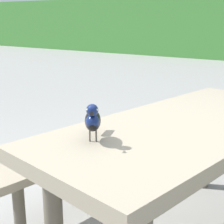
{
  "coord_description": "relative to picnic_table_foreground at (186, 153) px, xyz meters",
  "views": [
    {
      "loc": [
        0.89,
        -1.46,
        1.27
      ],
      "look_at": [
        0.01,
        -0.16,
        0.84
      ],
      "focal_mm": 54.97,
      "sensor_mm": 36.0,
      "label": 1
    }
  ],
  "objects": [
    {
      "name": "picnic_table_foreground",
      "position": [
        0.0,
        0.0,
        0.0
      ],
      "size": [
        1.96,
        1.98,
        0.74
      ],
      "color": "gray",
      "rests_on": "ground"
    },
    {
      "name": "bird_grackle",
      "position": [
        -0.22,
        -0.54,
        0.29
      ],
      "size": [
        0.19,
        0.25,
        0.18
      ],
      "color": "black",
      "rests_on": "picnic_table_foreground"
    }
  ]
}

